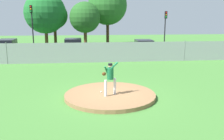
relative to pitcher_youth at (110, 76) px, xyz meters
The scene contains 15 objects.
ground_plane 6.37m from the pitcher_youth, 89.79° to the left, with size 80.00×80.00×0.00m, color #427A33.
asphalt_strip 14.81m from the pitcher_youth, 89.91° to the left, with size 44.00×7.00×0.01m, color #2B2B2D.
pitchers_mound 1.11m from the pitcher_youth, 84.95° to the left, with size 4.60×4.60×0.19m, color olive.
pitcher_youth is the anchor object (origin of this frame).
baseball 1.14m from the pitcher_youth, 132.28° to the left, with size 0.07×0.07×0.07m, color white.
chainlink_fence 10.27m from the pitcher_youth, 89.87° to the left, with size 39.98×0.07×1.90m.
parked_car_silver 15.40m from the pitcher_youth, 70.49° to the left, with size 2.05×4.07×1.62m.
parked_car_charcoal 15.31m from the pitcher_youth, 99.36° to the left, with size 2.03×4.06×1.77m.
parked_car_slate 17.25m from the pitcher_youth, 122.30° to the left, with size 2.00×4.66×1.79m.
traffic_light_near 20.58m from the pitcher_youth, 111.43° to the left, with size 0.28×0.46×5.41m.
traffic_light_far 21.02m from the pitcher_youth, 64.79° to the left, with size 0.28×0.46×4.76m.
tree_leaning_west 23.31m from the pitcher_youth, 106.00° to the left, with size 5.43×5.43×7.31m.
tree_broad_right 24.64m from the pitcher_youth, 102.72° to the left, with size 3.66×3.66×6.09m.
tree_bushy_near 21.67m from the pitcher_youth, 93.12° to the left, with size 4.05×4.05×6.04m.
tree_tall_centre 24.84m from the pitcher_youth, 85.12° to the left, with size 5.56×5.56×8.47m.
Camera 1 is at (-1.17, -11.81, 3.94)m, focal length 39.25 mm.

